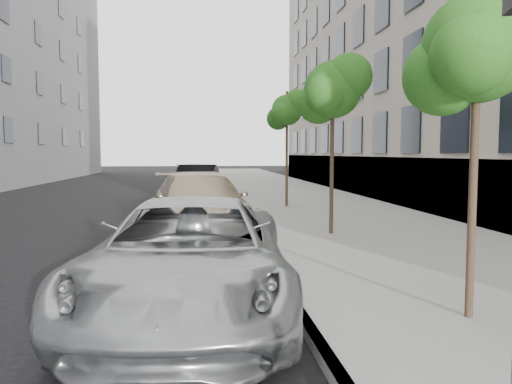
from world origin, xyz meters
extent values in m
cube|color=gray|center=(4.30, 24.00, 0.07)|extent=(6.40, 72.00, 0.14)
cube|color=#9E9B93|center=(1.18, 24.00, 0.07)|extent=(0.15, 72.00, 0.14)
cylinder|color=#38281C|center=(3.20, 1.50, 2.12)|extent=(0.10, 0.10, 3.97)
sphere|color=#1D5A17|center=(3.20, 1.50, 3.41)|extent=(1.31, 1.31, 1.31)
sphere|color=#1D5A17|center=(2.90, 1.75, 3.11)|extent=(0.98, 0.98, 0.98)
cylinder|color=#38281C|center=(3.20, 8.00, 2.28)|extent=(0.10, 0.10, 4.28)
sphere|color=#1D5A17|center=(3.20, 8.00, 3.72)|extent=(1.42, 1.42, 1.42)
sphere|color=#1D5A17|center=(3.55, 7.80, 4.02)|extent=(1.14, 1.14, 1.14)
sphere|color=#1D5A17|center=(2.90, 8.25, 3.42)|extent=(1.06, 1.06, 1.06)
cylinder|color=#38281C|center=(3.20, 14.50, 2.31)|extent=(0.10, 0.10, 4.33)
sphere|color=#1D5A17|center=(3.20, 14.50, 3.77)|extent=(1.17, 1.17, 1.17)
sphere|color=#1D5A17|center=(3.55, 14.30, 4.07)|extent=(0.93, 0.93, 0.93)
sphere|color=#1D5A17|center=(2.90, 14.75, 3.47)|extent=(0.88, 0.88, 0.88)
imported|color=#A7AAAB|center=(-0.23, 2.44, 0.77)|extent=(3.02, 5.74, 1.54)
imported|color=tan|center=(-0.10, 8.65, 0.82)|extent=(3.04, 5.93, 1.65)
imported|color=#101336|center=(-0.10, 14.08, 0.68)|extent=(1.87, 4.09, 1.36)
imported|color=black|center=(-0.21, 19.13, 0.81)|extent=(2.35, 5.09, 1.61)
imported|color=gray|center=(-0.38, 25.06, 0.75)|extent=(2.66, 5.38, 1.50)
camera|label=1|loc=(-0.09, -4.19, 2.16)|focal=35.00mm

